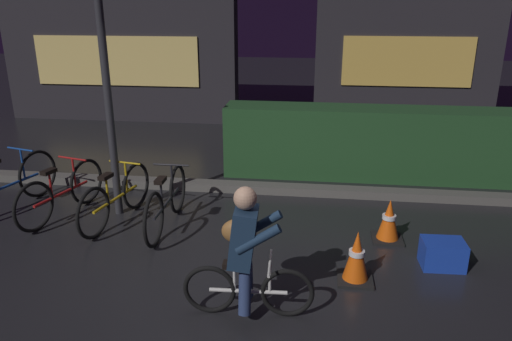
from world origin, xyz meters
TOP-DOWN VIEW (x-y plane):
  - ground_plane at (0.00, 0.00)m, footprint 40.00×40.00m
  - sidewalk_curb at (0.00, 2.20)m, footprint 12.00×0.24m
  - hedge_row at (1.80, 3.10)m, footprint 4.80×0.70m
  - storefront_left at (-3.72, 6.50)m, footprint 5.44×0.54m
  - storefront_right at (2.81, 7.20)m, footprint 4.10×0.54m
  - street_post at (-1.73, 1.20)m, footprint 0.10×0.10m
  - parked_bike_leftmost at (-3.25, 1.14)m, footprint 0.55×1.67m
  - parked_bike_left_mid at (-2.42, 1.02)m, footprint 0.52×1.55m
  - parked_bike_center_left at (-1.65, 0.95)m, footprint 0.46×1.57m
  - parked_bike_center_right at (-0.96, 0.86)m, footprint 0.46×1.63m
  - traffic_cone_near at (1.31, -0.10)m, footprint 0.36×0.36m
  - traffic_cone_far at (1.75, 0.86)m, footprint 0.36×0.36m
  - blue_crate at (2.25, 0.30)m, footprint 0.45×0.34m
  - cyclist at (0.28, -0.78)m, footprint 1.19×0.50m

SIDE VIEW (x-z plane):
  - ground_plane at x=0.00m, z-range 0.00..0.00m
  - sidewalk_curb at x=0.00m, z-range 0.00..0.12m
  - blue_crate at x=2.25m, z-range 0.00..0.30m
  - traffic_cone_far at x=1.75m, z-range -0.01..0.51m
  - traffic_cone_near at x=1.31m, z-range -0.01..0.54m
  - parked_bike_center_left at x=-1.65m, z-range -0.03..0.70m
  - parked_bike_left_mid at x=-2.42m, z-range -0.03..0.70m
  - parked_bike_center_right at x=-0.96m, z-range -0.03..0.72m
  - parked_bike_leftmost at x=-3.25m, z-range -0.04..0.75m
  - hedge_row at x=1.80m, z-range 0.00..1.13m
  - cyclist at x=0.28m, z-range 0.01..1.25m
  - street_post at x=-1.73m, z-range 0.00..2.76m
  - storefront_left at x=-3.72m, z-range -0.01..4.76m
  - storefront_right at x=2.81m, z-range -0.01..4.84m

